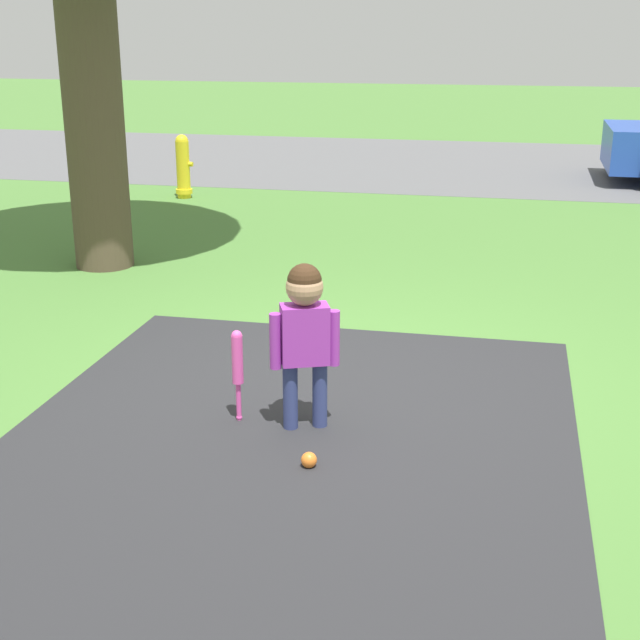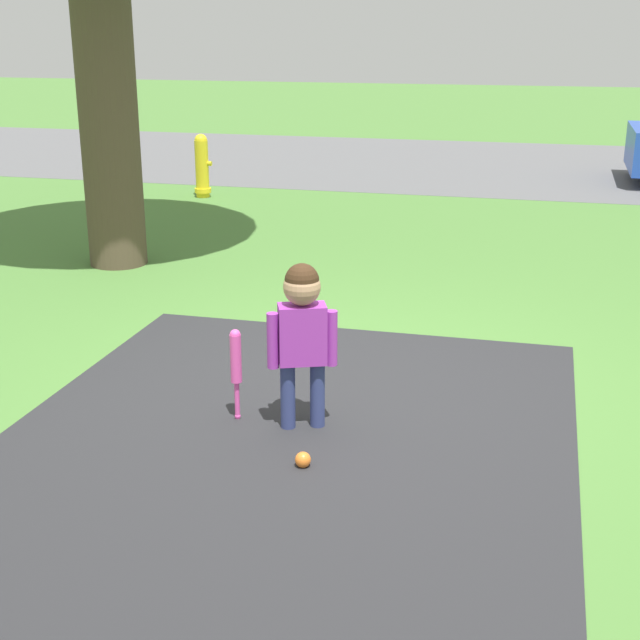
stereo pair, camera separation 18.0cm
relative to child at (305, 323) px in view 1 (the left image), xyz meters
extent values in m
plane|color=#477533|center=(0.03, 0.74, -0.63)|extent=(60.00, 60.00, 0.00)
cube|color=#262628|center=(-0.05, -1.76, -0.62)|extent=(3.15, 7.00, 0.01)
cube|color=#59595B|center=(0.03, 10.39, -0.62)|extent=(40.00, 6.00, 0.01)
cylinder|color=navy|center=(-0.08, -0.03, -0.43)|extent=(0.08, 0.08, 0.39)
cylinder|color=navy|center=(0.08, 0.03, -0.43)|extent=(0.08, 0.08, 0.39)
cube|color=purple|center=(0.00, 0.00, -0.06)|extent=(0.30, 0.23, 0.34)
cylinder|color=purple|center=(-0.15, -0.06, -0.09)|extent=(0.07, 0.07, 0.32)
cylinder|color=purple|center=(0.15, 0.06, -0.09)|extent=(0.07, 0.07, 0.32)
sphere|color=tan|center=(0.00, 0.00, 0.21)|extent=(0.21, 0.21, 0.21)
sphere|color=#382314|center=(0.00, 0.00, 0.24)|extent=(0.19, 0.19, 0.19)
sphere|color=#E54CA5|center=(-0.40, 0.01, -0.61)|extent=(0.04, 0.04, 0.04)
cylinder|color=#E54CA5|center=(-0.40, 0.01, -0.51)|extent=(0.03, 0.03, 0.24)
cylinder|color=#E54CA5|center=(-0.40, 0.01, -0.25)|extent=(0.06, 0.06, 0.29)
sphere|color=#E54CA5|center=(-0.40, 0.01, -0.10)|extent=(0.06, 0.06, 0.06)
sphere|color=orange|center=(0.13, -0.47, -0.58)|extent=(0.08, 0.08, 0.08)
cylinder|color=yellow|center=(-3.17, 6.56, -0.25)|extent=(0.18, 0.18, 0.75)
sphere|color=yellow|center=(-3.17, 6.56, 0.12)|extent=(0.17, 0.17, 0.17)
cylinder|color=yellow|center=(-3.17, 6.56, -0.54)|extent=(0.22, 0.22, 0.06)
cylinder|color=yellow|center=(-3.07, 6.56, -0.18)|extent=(0.08, 0.06, 0.06)
cylinder|color=#4C3D2D|center=(-2.68, 3.10, 1.09)|extent=(0.54, 0.54, 3.44)
camera|label=1|loc=(1.06, -4.52, 1.57)|focal=50.00mm
camera|label=2|loc=(1.24, -4.48, 1.57)|focal=50.00mm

